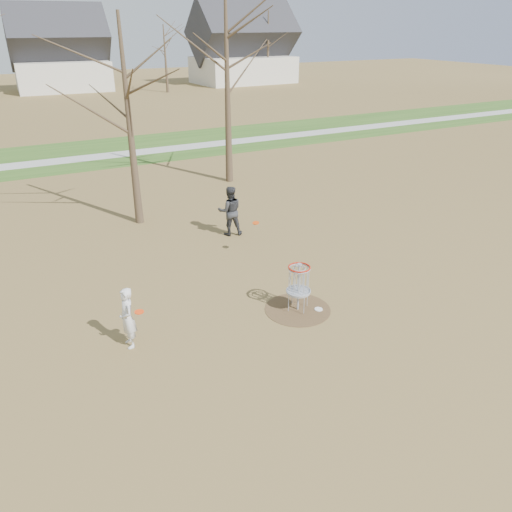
{
  "coord_description": "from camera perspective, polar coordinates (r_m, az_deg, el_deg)",
  "views": [
    {
      "loc": [
        -6.43,
        -9.85,
        7.09
      ],
      "look_at": [
        -0.5,
        1.5,
        1.1
      ],
      "focal_mm": 35.0,
      "sensor_mm": 36.0,
      "label": 1
    }
  ],
  "objects": [
    {
      "name": "ground",
      "position": [
        13.73,
        4.78,
        -6.11
      ],
      "size": [
        160.0,
        160.0,
        0.0
      ],
      "primitive_type": "plane",
      "color": "brown",
      "rests_on": "ground"
    },
    {
      "name": "footpath",
      "position": [
        31.34,
        -15.31,
        11.15
      ],
      "size": [
        160.0,
        1.5,
        0.01
      ],
      "primitive_type": "cube",
      "color": "#9E9E99",
      "rests_on": "green_band"
    },
    {
      "name": "disc_golf_basket",
      "position": [
        13.28,
        4.92,
        -2.73
      ],
      "size": [
        0.64,
        0.64,
        1.35
      ],
      "color": "#9EA3AD",
      "rests_on": "ground"
    },
    {
      "name": "discs_in_play",
      "position": [
        14.06,
        -5.32,
        -0.24
      ],
      "size": [
        5.0,
        3.48,
        0.29
      ],
      "color": "#DF440B",
      "rests_on": "ground"
    },
    {
      "name": "houses_row",
      "position": [
        63.43,
        -19.03,
        20.6
      ],
      "size": [
        56.51,
        10.01,
        7.26
      ],
      "color": "silver",
      "rests_on": "ground"
    },
    {
      "name": "player_throwing",
      "position": [
        18.17,
        -3.0,
        5.18
      ],
      "size": [
        1.05,
        0.91,
        1.83
      ],
      "primitive_type": "imported",
      "rotation": [
        0.0,
        0.0,
        2.87
      ],
      "color": "#2D2E32",
      "rests_on": "ground"
    },
    {
      "name": "green_band",
      "position": [
        32.3,
        -15.73,
        11.48
      ],
      "size": [
        160.0,
        8.0,
        0.01
      ],
      "primitive_type": "cube",
      "color": "#2D5119",
      "rests_on": "ground"
    },
    {
      "name": "dirt_circle",
      "position": [
        13.73,
        4.78,
        -6.09
      ],
      "size": [
        1.8,
        1.8,
        0.01
      ],
      "primitive_type": "cylinder",
      "color": "#47331E",
      "rests_on": "ground"
    },
    {
      "name": "player_standing",
      "position": [
        12.25,
        -14.49,
        -6.88
      ],
      "size": [
        0.38,
        0.57,
        1.54
      ],
      "primitive_type": "imported",
      "rotation": [
        0.0,
        0.0,
        -1.55
      ],
      "color": "silver",
      "rests_on": "ground"
    },
    {
      "name": "disc_grounded",
      "position": [
        13.77,
        7.16,
        -6.05
      ],
      "size": [
        0.22,
        0.22,
        0.02
      ],
      "primitive_type": "cylinder",
      "color": "white",
      "rests_on": "dirt_circle"
    },
    {
      "name": "bare_trees",
      "position": [
        46.4,
        -18.74,
        21.72
      ],
      "size": [
        52.62,
        44.98,
        9.0
      ],
      "color": "#382B1E",
      "rests_on": "ground"
    }
  ]
}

